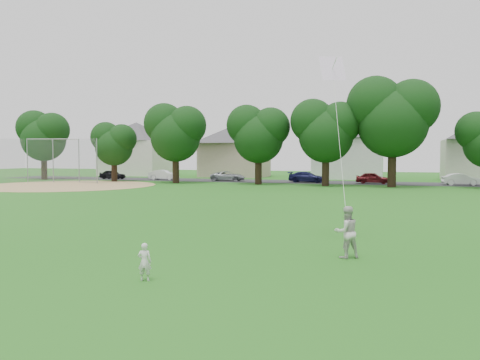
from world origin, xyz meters
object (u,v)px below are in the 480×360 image
(baseball_backstop, at_px, (51,161))
(kite, at_px, (339,138))
(toddler, at_px, (145,262))
(older_boy, at_px, (347,232))

(baseball_backstop, bearing_deg, kite, -38.63)
(toddler, height_order, kite, kite)
(toddler, height_order, baseball_backstop, baseball_backstop)
(toddler, distance_m, older_boy, 6.06)
(kite, bearing_deg, baseball_backstop, 141.37)
(toddler, xyz_separation_m, older_boy, (4.43, 4.13, 0.31))
(toddler, bearing_deg, kite, -138.40)
(older_boy, height_order, baseball_backstop, baseball_backstop)
(kite, bearing_deg, older_boy, -73.50)
(older_boy, bearing_deg, baseball_backstop, -70.64)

